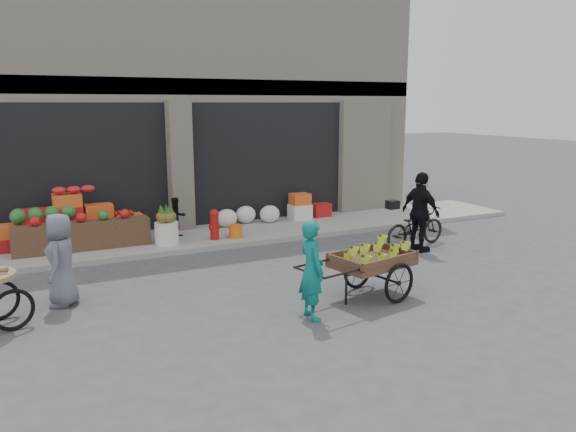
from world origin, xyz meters
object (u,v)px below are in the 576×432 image
pineapple_bin (167,233)px  orange_bucket (236,231)px  fire_hydrant (214,223)px  vendor_woman (312,270)px  banana_cart (370,258)px  bicycle (415,227)px  cyclist (421,212)px  seated_person (177,217)px  vendor_grey (61,260)px

pineapple_bin → orange_bucket: bearing=-3.6°
fire_hydrant → vendor_woman: 4.97m
orange_bucket → banana_cart: bearing=-82.3°
banana_cart → vendor_woman: vendor_woman is taller
bicycle → cyclist: bearing=146.5°
seated_person → bicycle: 5.51m
pineapple_bin → orange_bucket: size_ratio=1.62×
fire_hydrant → seated_person: bearing=137.1°
fire_hydrant → seated_person: seated_person is taller
fire_hydrant → orange_bucket: 0.55m
vendor_woman → cyclist: 4.66m
fire_hydrant → cyclist: (3.82, -2.59, 0.37)m
seated_person → vendor_grey: vendor_grey is taller
pineapple_bin → seated_person: (0.40, 0.60, 0.21)m
vendor_grey → cyclist: (7.32, 0.08, 0.12)m
vendor_grey → bicycle: bearing=112.8°
orange_bucket → cyclist: 4.23m
pineapple_bin → orange_bucket: (1.60, -0.10, -0.10)m
pineapple_bin → seated_person: 0.75m
banana_cart → bicycle: (2.91, 2.41, -0.24)m
pineapple_bin → seated_person: seated_person is taller
vendor_grey → bicycle: (7.52, 0.48, -0.30)m
vendor_woman → vendor_grey: 4.02m
banana_cart → orange_bucket: bearing=86.5°
bicycle → vendor_grey: bearing=86.7°
seated_person → vendor_grey: size_ratio=0.62×
orange_bucket → vendor_woman: vendor_woman is taller
pineapple_bin → banana_cart: bearing=-64.5°
vendor_woman → cyclist: bearing=-57.0°
seated_person → banana_cart: bearing=-80.9°
cyclist → bicycle: bearing=-33.5°
pineapple_bin → vendor_grey: 3.64m
pineapple_bin → banana_cart: banana_cart is taller
bicycle → cyclist: size_ratio=0.98×
seated_person → banana_cart: 5.55m
fire_hydrant → vendor_woman: bearing=-92.2°
seated_person → fire_hydrant: bearing=-52.9°
fire_hydrant → orange_bucket: fire_hydrant is taller
fire_hydrant → vendor_woman: vendor_woman is taller
seated_person → vendor_woman: (0.51, -5.61, 0.17)m
seated_person → cyclist: (4.52, -3.24, 0.29)m
vendor_grey → pineapple_bin: bearing=157.8°
fire_hydrant → bicycle: bicycle is taller
vendor_woman → seated_person: bearing=7.7°
orange_bucket → banana_cart: (0.61, -4.55, 0.42)m
pineapple_bin → fire_hydrant: 1.11m
pineapple_bin → bicycle: size_ratio=0.30×
fire_hydrant → bicycle: size_ratio=0.41×
pineapple_bin → banana_cart: size_ratio=0.22×
pineapple_bin → vendor_woman: 5.10m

